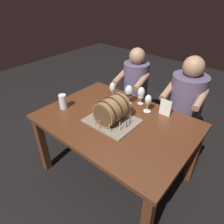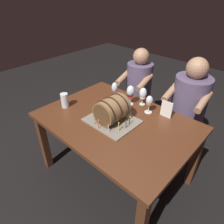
{
  "view_description": "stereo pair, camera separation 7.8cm",
  "coord_description": "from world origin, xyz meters",
  "views": [
    {
      "loc": [
        0.95,
        -1.18,
        1.8
      ],
      "look_at": [
        -0.02,
        -0.04,
        0.82
      ],
      "focal_mm": 32.26,
      "sensor_mm": 36.0,
      "label": 1
    },
    {
      "loc": [
        1.01,
        -1.13,
        1.8
      ],
      "look_at": [
        -0.02,
        -0.04,
        0.82
      ],
      "focal_mm": 32.26,
      "sensor_mm": 36.0,
      "label": 2
    }
  ],
  "objects": [
    {
      "name": "ground_plane",
      "position": [
        0.0,
        0.0,
        0.0
      ],
      "size": [
        8.0,
        8.0,
        0.0
      ],
      "primitive_type": "plane",
      "color": "black"
    },
    {
      "name": "dining_table",
      "position": [
        0.0,
        0.0,
        0.63
      ],
      "size": [
        1.41,
        1.0,
        0.72
      ],
      "color": "#562D19",
      "rests_on": "ground"
    },
    {
      "name": "barrel_cake",
      "position": [
        -0.02,
        -0.04,
        0.84
      ],
      "size": [
        0.44,
        0.37,
        0.25
      ],
      "color": "gray",
      "rests_on": "dining_table"
    },
    {
      "name": "wine_glass_amber",
      "position": [
        0.14,
        0.31,
        0.85
      ],
      "size": [
        0.07,
        0.07,
        0.18
      ],
      "color": "white",
      "rests_on": "dining_table"
    },
    {
      "name": "wine_glass_empty",
      "position": [
        -0.27,
        0.27,
        0.86
      ],
      "size": [
        0.07,
        0.07,
        0.2
      ],
      "color": "white",
      "rests_on": "dining_table"
    },
    {
      "name": "wine_glass_white",
      "position": [
        0.01,
        0.4,
        0.84
      ],
      "size": [
        0.08,
        0.08,
        0.19
      ],
      "color": "white",
      "rests_on": "dining_table"
    },
    {
      "name": "wine_glass_red",
      "position": [
        -0.09,
        0.31,
        0.86
      ],
      "size": [
        0.08,
        0.08,
        0.21
      ],
      "color": "white",
      "rests_on": "dining_table"
    },
    {
      "name": "beer_pint",
      "position": [
        -0.54,
        -0.18,
        0.79
      ],
      "size": [
        0.08,
        0.08,
        0.15
      ],
      "color": "white",
      "rests_on": "dining_table"
    },
    {
      "name": "menu_card",
      "position": [
        0.3,
        0.36,
        0.8
      ],
      "size": [
        0.11,
        0.02,
        0.16
      ],
      "primitive_type": "cube",
      "rotation": [
        -0.05,
        0.0,
        0.02
      ],
      "color": "silver",
      "rests_on": "dining_table"
    },
    {
      "name": "person_seated_left",
      "position": [
        -0.33,
        0.8,
        0.52
      ],
      "size": [
        0.39,
        0.48,
        1.16
      ],
      "color": "#372D40",
      "rests_on": "ground"
    },
    {
      "name": "person_seated_right",
      "position": [
        0.33,
        0.8,
        0.57
      ],
      "size": [
        0.42,
        0.5,
        1.2
      ],
      "color": "#372D40",
      "rests_on": "ground"
    }
  ]
}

